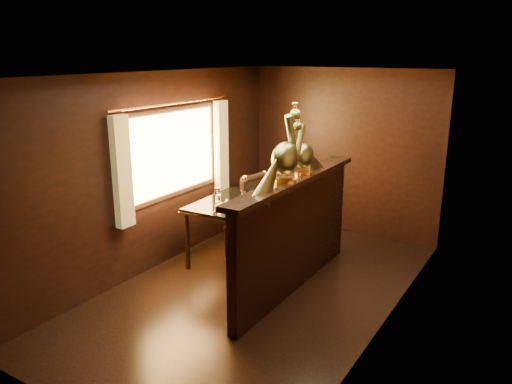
{
  "coord_description": "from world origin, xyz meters",
  "views": [
    {
      "loc": [
        2.8,
        -4.56,
        2.73
      ],
      "look_at": [
        -0.27,
        0.41,
        1.07
      ],
      "focal_mm": 35.0,
      "sensor_mm": 36.0,
      "label": 1
    }
  ],
  "objects_px": {
    "chair_right": "(251,215)",
    "peacock_right": "(304,145)",
    "peacock_left": "(285,144)",
    "dining_table": "(236,205)",
    "chair_left": "(275,221)"
  },
  "relations": [
    {
      "from": "chair_right",
      "to": "peacock_right",
      "type": "height_order",
      "value": "peacock_right"
    },
    {
      "from": "chair_right",
      "to": "peacock_right",
      "type": "xyz_separation_m",
      "value": [
        0.89,
        -0.27,
        1.07
      ]
    },
    {
      "from": "peacock_left",
      "to": "dining_table",
      "type": "bearing_deg",
      "value": 148.81
    },
    {
      "from": "dining_table",
      "to": "chair_right",
      "type": "bearing_deg",
      "value": 13.13
    },
    {
      "from": "dining_table",
      "to": "chair_left",
      "type": "xyz_separation_m",
      "value": [
        0.73,
        -0.22,
        -0.03
      ]
    },
    {
      "from": "dining_table",
      "to": "chair_left",
      "type": "relative_size",
      "value": 1.03
    },
    {
      "from": "peacock_right",
      "to": "peacock_left",
      "type": "bearing_deg",
      "value": -90.0
    },
    {
      "from": "chair_left",
      "to": "chair_right",
      "type": "relative_size",
      "value": 1.13
    },
    {
      "from": "chair_left",
      "to": "peacock_left",
      "type": "xyz_separation_m",
      "value": [
        0.37,
        -0.44,
        1.06
      ]
    },
    {
      "from": "chair_left",
      "to": "peacock_right",
      "type": "xyz_separation_m",
      "value": [
        0.37,
        0.01,
        0.98
      ]
    },
    {
      "from": "dining_table",
      "to": "chair_right",
      "type": "height_order",
      "value": "chair_right"
    },
    {
      "from": "dining_table",
      "to": "chair_left",
      "type": "height_order",
      "value": "chair_left"
    },
    {
      "from": "chair_right",
      "to": "peacock_left",
      "type": "relative_size",
      "value": 1.44
    },
    {
      "from": "chair_left",
      "to": "chair_right",
      "type": "bearing_deg",
      "value": 151.19
    },
    {
      "from": "peacock_left",
      "to": "chair_left",
      "type": "bearing_deg",
      "value": 129.78
    }
  ]
}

